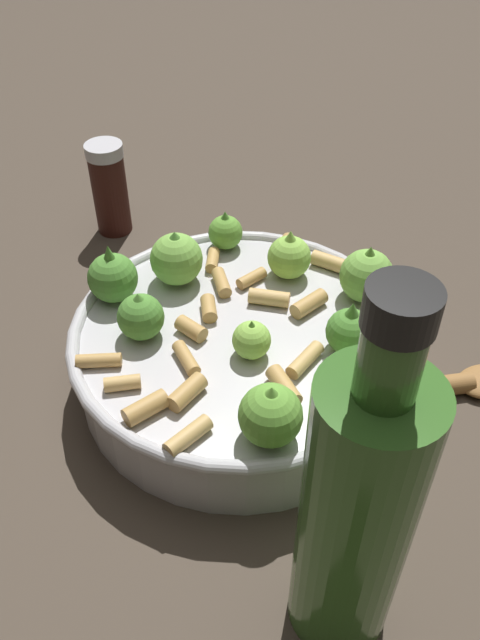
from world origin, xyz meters
TOP-DOWN VIEW (x-y plane):
  - ground_plane at (0.00, 0.00)m, footprint 2.40×2.40m
  - cooking_pan at (-0.00, 0.00)m, footprint 0.25×0.25m
  - pepper_shaker at (-0.19, -0.16)m, footprint 0.04×0.04m
  - olive_oil_bottle at (0.17, 0.08)m, footprint 0.06×0.06m
  - wooden_spoon at (0.00, 0.11)m, footprint 0.10×0.25m

SIDE VIEW (x-z plane):
  - ground_plane at x=0.00m, z-range 0.00..0.00m
  - wooden_spoon at x=0.00m, z-range 0.00..0.02m
  - cooking_pan at x=0.00m, z-range -0.01..0.09m
  - pepper_shaker at x=-0.19m, z-range 0.00..0.09m
  - olive_oil_bottle at x=0.17m, z-range -0.02..0.22m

